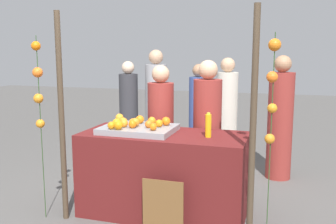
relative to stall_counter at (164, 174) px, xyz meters
The scene contains 31 objects.
ground_plane 0.43m from the stall_counter, ahead, with size 24.00×24.00×0.00m, color #565451.
stall_counter is the anchor object (origin of this frame).
orange_tray 0.54m from the stall_counter, behind, with size 0.75×0.56×0.06m, color gray.
orange_0 0.62m from the stall_counter, 159.61° to the right, with size 0.08×0.08×0.08m, color orange.
orange_1 0.67m from the stall_counter, 166.49° to the right, with size 0.08×0.08×0.08m, color orange.
orange_2 0.64m from the stall_counter, 155.85° to the left, with size 0.09×0.09×0.09m, color orange.
orange_3 0.71m from the stall_counter, 150.16° to the right, with size 0.09×0.09×0.09m, color orange.
orange_4 0.58m from the stall_counter, 145.24° to the left, with size 0.08×0.08×0.08m, color orange.
orange_5 0.55m from the stall_counter, 96.06° to the left, with size 0.09×0.09×0.09m, color orange.
orange_6 0.70m from the stall_counter, behind, with size 0.08×0.08×0.08m, color orange.
orange_7 0.81m from the stall_counter, 163.04° to the left, with size 0.09×0.09×0.09m, color orange.
orange_8 0.55m from the stall_counter, 160.71° to the right, with size 0.08×0.08×0.08m, color orange.
orange_9 0.75m from the stall_counter, 154.43° to the right, with size 0.08×0.08×0.08m, color orange.
orange_10 0.64m from the stall_counter, behind, with size 0.07×0.07×0.07m, color orange.
orange_11 0.56m from the stall_counter, 109.68° to the right, with size 0.07×0.07×0.07m, color orange.
orange_12 0.54m from the stall_counter, 159.66° to the left, with size 0.08×0.08×0.08m, color orange.
orange_13 0.62m from the stall_counter, behind, with size 0.09×0.09×0.09m, color orange.
orange_14 0.73m from the stall_counter, 168.55° to the right, with size 0.09×0.09×0.09m, color orange.
juice_bottle 0.72m from the stall_counter, ahead, with size 0.06×0.06×0.24m.
chalkboard_sign 0.55m from the stall_counter, 72.58° to the right, with size 0.39×0.03×0.57m.
vendor_left 0.69m from the stall_counter, 111.21° to the left, with size 0.31×0.31×1.54m.
vendor_right 0.73m from the stall_counter, 59.17° to the left, with size 0.32×0.32×1.61m.
crowd_person_0 2.36m from the stall_counter, 111.14° to the left, with size 0.35×0.35×1.73m.
crowd_person_1 1.95m from the stall_counter, 54.16° to the left, with size 0.33×0.33×1.65m.
crowd_person_2 2.15m from the stall_counter, 93.18° to the left, with size 0.30×0.30×1.51m.
crowd_person_3 2.10m from the stall_counter, 80.65° to the left, with size 0.32×0.32×1.61m.
crowd_person_4 2.49m from the stall_counter, 121.67° to the left, with size 0.31×0.31×1.54m.
canopy_post_left 1.19m from the stall_counter, 156.01° to the right, with size 0.06×0.06×2.09m, color #473828.
canopy_post_right 1.19m from the stall_counter, 23.99° to the right, with size 0.06×0.06×2.09m, color #473828.
garland_strand_left 1.55m from the stall_counter, 157.97° to the right, with size 0.10×0.11×1.85m.
garland_strand_right 1.52m from the stall_counter, 22.47° to the right, with size 0.11×0.10×1.85m.
Camera 1 is at (1.18, -3.60, 1.71)m, focal length 40.31 mm.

